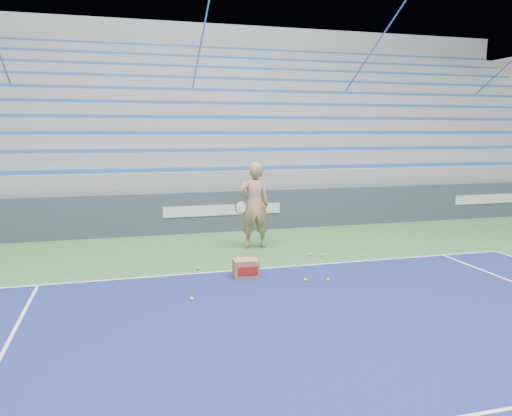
% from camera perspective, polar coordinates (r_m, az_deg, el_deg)
% --- Properties ---
extents(sponsor_barrier, '(30.00, 0.32, 1.10)m').
position_cam_1_polar(sponsor_barrier, '(13.61, -3.90, -0.34)').
color(sponsor_barrier, '#374354').
rests_on(sponsor_barrier, ground).
extents(bleachers, '(31.00, 9.15, 7.30)m').
position_cam_1_polar(bleachers, '(19.09, -7.41, 7.65)').
color(bleachers, '#94989D').
rests_on(bleachers, ground).
extents(tennis_player, '(0.97, 0.86, 2.00)m').
position_cam_1_polar(tennis_player, '(11.55, -0.20, 0.31)').
color(tennis_player, tan).
rests_on(tennis_player, ground).
extents(ball_box, '(0.48, 0.38, 0.34)m').
position_cam_1_polar(ball_box, '(9.34, -1.18, -6.92)').
color(ball_box, '#9D6D4C').
rests_on(ball_box, ground).
extents(tennis_ball_0, '(0.07, 0.07, 0.07)m').
position_cam_1_polar(tennis_ball_0, '(11.00, 6.20, -5.30)').
color(tennis_ball_0, '#B9EC30').
rests_on(tennis_ball_0, ground).
extents(tennis_ball_1, '(0.07, 0.07, 0.07)m').
position_cam_1_polar(tennis_ball_1, '(8.19, -7.35, -10.28)').
color(tennis_ball_1, '#B9EC30').
rests_on(tennis_ball_1, ground).
extents(tennis_ball_2, '(0.07, 0.07, 0.07)m').
position_cam_1_polar(tennis_ball_2, '(9.21, 8.27, -8.13)').
color(tennis_ball_2, '#B9EC30').
rests_on(tennis_ball_2, ground).
extents(tennis_ball_3, '(0.07, 0.07, 0.07)m').
position_cam_1_polar(tennis_ball_3, '(11.00, 7.61, -5.33)').
color(tennis_ball_3, '#B9EC30').
rests_on(tennis_ball_3, ground).
extents(tennis_ball_4, '(0.07, 0.07, 0.07)m').
position_cam_1_polar(tennis_ball_4, '(9.15, 5.67, -8.19)').
color(tennis_ball_4, '#B9EC30').
rests_on(tennis_ball_4, ground).
extents(tennis_ball_5, '(0.07, 0.07, 0.07)m').
position_cam_1_polar(tennis_ball_5, '(9.93, -6.62, -6.86)').
color(tennis_ball_5, '#B9EC30').
rests_on(tennis_ball_5, ground).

